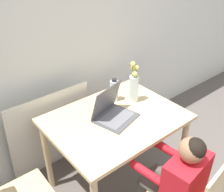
# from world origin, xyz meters

# --- Properties ---
(wall_back) EXTENTS (6.40, 0.05, 2.50)m
(wall_back) POSITION_xyz_m (0.00, 2.23, 1.25)
(wall_back) COLOR silver
(wall_back) RESTS_ON ground_plane
(dining_table) EXTENTS (1.03, 0.78, 0.74)m
(dining_table) POSITION_xyz_m (-0.15, 1.58, 0.64)
(dining_table) COLOR #D6B784
(dining_table) RESTS_ON ground_plane
(person_seated) EXTENTS (0.38, 0.46, 0.96)m
(person_seated) POSITION_xyz_m (-0.13, 0.96, 0.60)
(person_seated) COLOR red
(person_seated) RESTS_ON ground_plane
(laptop) EXTENTS (0.36, 0.33, 0.26)m
(laptop) POSITION_xyz_m (-0.16, 1.60, 0.80)
(laptop) COLOR #4C4C51
(laptop) RESTS_ON dining_table
(flower_vase) EXTENTS (0.08, 0.08, 0.36)m
(flower_vase) POSITION_xyz_m (0.13, 1.67, 0.89)
(flower_vase) COLOR silver
(flower_vase) RESTS_ON dining_table
(water_bottle) EXTENTS (0.07, 0.07, 0.20)m
(water_bottle) POSITION_xyz_m (0.01, 1.78, 0.84)
(water_bottle) COLOR silver
(water_bottle) RESTS_ON dining_table
(cardboard_panel) EXTENTS (0.76, 0.13, 0.85)m
(cardboard_panel) POSITION_xyz_m (-0.47, 2.11, 0.42)
(cardboard_panel) COLOR silver
(cardboard_panel) RESTS_ON ground_plane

